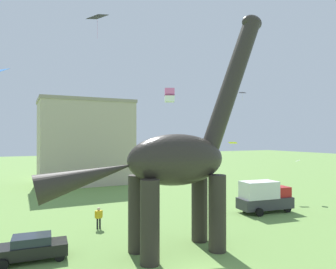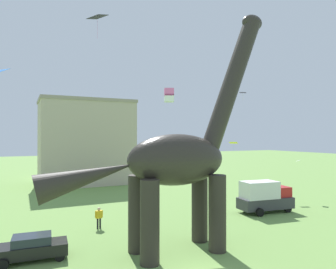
{
  "view_description": "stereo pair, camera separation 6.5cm",
  "coord_description": "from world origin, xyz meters",
  "px_view_note": "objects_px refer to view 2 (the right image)",
  "views": [
    {
      "loc": [
        -8.99,
        -13.76,
        7.71
      ],
      "look_at": [
        -0.0,
        4.78,
        7.85
      ],
      "focal_mm": 32.77,
      "sensor_mm": 36.0,
      "label": 1
    },
    {
      "loc": [
        -8.93,
        -13.79,
        7.71
      ],
      "look_at": [
        -0.0,
        4.78,
        7.85
      ],
      "focal_mm": 32.77,
      "sensor_mm": 36.0,
      "label": 2
    }
  ],
  "objects_px": {
    "parked_sedan_left": "(32,247)",
    "kite_far_left": "(97,17)",
    "kite_near_high": "(233,143)",
    "kite_mid_center": "(298,161)",
    "kite_high_left": "(169,95)",
    "dinosaur_sculpture": "(176,160)",
    "parked_box_truck": "(265,196)",
    "kite_near_low": "(243,93)",
    "person_watching_child": "(99,216)"
  },
  "relations": [
    {
      "from": "parked_box_truck",
      "to": "kite_mid_center",
      "type": "bearing_deg",
      "value": 26.94
    },
    {
      "from": "kite_near_low",
      "to": "kite_near_high",
      "type": "distance_m",
      "value": 8.39
    },
    {
      "from": "kite_near_high",
      "to": "kite_mid_center",
      "type": "bearing_deg",
      "value": -90.05
    },
    {
      "from": "dinosaur_sculpture",
      "to": "kite_mid_center",
      "type": "relative_size",
      "value": 20.64
    },
    {
      "from": "parked_sedan_left",
      "to": "kite_far_left",
      "type": "distance_m",
      "value": 15.13
    },
    {
      "from": "kite_far_left",
      "to": "kite_near_high",
      "type": "bearing_deg",
      "value": 37.21
    },
    {
      "from": "parked_sedan_left",
      "to": "person_watching_child",
      "type": "bearing_deg",
      "value": 46.37
    },
    {
      "from": "parked_sedan_left",
      "to": "kite_near_high",
      "type": "xyz_separation_m",
      "value": [
        30.01,
        18.65,
        5.92
      ]
    },
    {
      "from": "dinosaur_sculpture",
      "to": "person_watching_child",
      "type": "distance_m",
      "value": 9.61
    },
    {
      "from": "kite_mid_center",
      "to": "kite_near_low",
      "type": "height_order",
      "value": "kite_near_low"
    },
    {
      "from": "dinosaur_sculpture",
      "to": "kite_near_high",
      "type": "bearing_deg",
      "value": 59.63
    },
    {
      "from": "person_watching_child",
      "to": "kite_near_high",
      "type": "xyz_separation_m",
      "value": [
        24.73,
        13.9,
        5.65
      ]
    },
    {
      "from": "parked_sedan_left",
      "to": "kite_mid_center",
      "type": "xyz_separation_m",
      "value": [
        30.0,
        5.96,
        3.96
      ]
    },
    {
      "from": "person_watching_child",
      "to": "kite_far_left",
      "type": "xyz_separation_m",
      "value": [
        -1.51,
        -6.03,
        14.33
      ]
    },
    {
      "from": "dinosaur_sculpture",
      "to": "kite_near_low",
      "type": "relative_size",
      "value": 13.68
    },
    {
      "from": "kite_mid_center",
      "to": "parked_sedan_left",
      "type": "bearing_deg",
      "value": -168.76
    },
    {
      "from": "kite_near_low",
      "to": "parked_sedan_left",
      "type": "bearing_deg",
      "value": -152.56
    },
    {
      "from": "parked_sedan_left",
      "to": "kite_high_left",
      "type": "bearing_deg",
      "value": -54.65
    },
    {
      "from": "kite_mid_center",
      "to": "kite_high_left",
      "type": "xyz_separation_m",
      "value": [
        -24.74,
        -14.71,
        4.78
      ]
    },
    {
      "from": "parked_box_truck",
      "to": "kite_near_high",
      "type": "distance_m",
      "value": 18.45
    },
    {
      "from": "parked_sedan_left",
      "to": "kite_far_left",
      "type": "xyz_separation_m",
      "value": [
        3.77,
        -1.27,
        14.6
      ]
    },
    {
      "from": "kite_near_high",
      "to": "kite_far_left",
      "type": "bearing_deg",
      "value": -142.79
    },
    {
      "from": "kite_high_left",
      "to": "dinosaur_sculpture",
      "type": "bearing_deg",
      "value": 60.25
    },
    {
      "from": "dinosaur_sculpture",
      "to": "kite_near_high",
      "type": "height_order",
      "value": "dinosaur_sculpture"
    },
    {
      "from": "parked_box_truck",
      "to": "kite_high_left",
      "type": "relative_size",
      "value": 9.77
    },
    {
      "from": "dinosaur_sculpture",
      "to": "kite_far_left",
      "type": "height_order",
      "value": "dinosaur_sculpture"
    },
    {
      "from": "kite_far_left",
      "to": "parked_sedan_left",
      "type": "bearing_deg",
      "value": 161.35
    },
    {
      "from": "kite_far_left",
      "to": "dinosaur_sculpture",
      "type": "bearing_deg",
      "value": -15.03
    },
    {
      "from": "kite_mid_center",
      "to": "kite_high_left",
      "type": "relative_size",
      "value": 1.39
    },
    {
      "from": "kite_far_left",
      "to": "kite_mid_center",
      "type": "distance_m",
      "value": 29.22
    },
    {
      "from": "parked_box_truck",
      "to": "kite_near_high",
      "type": "relative_size",
      "value": 3.5
    },
    {
      "from": "parked_box_truck",
      "to": "kite_near_low",
      "type": "xyz_separation_m",
      "value": [
        7.2,
        12.09,
        12.58
      ]
    },
    {
      "from": "kite_far_left",
      "to": "kite_high_left",
      "type": "xyz_separation_m",
      "value": [
        1.49,
        -7.48,
        -5.86
      ]
    },
    {
      "from": "kite_far_left",
      "to": "parked_box_truck",
      "type": "bearing_deg",
      "value": 13.19
    },
    {
      "from": "parked_box_truck",
      "to": "kite_high_left",
      "type": "xyz_separation_m",
      "value": [
        -16.5,
        -11.7,
        7.9
      ]
    },
    {
      "from": "dinosaur_sculpture",
      "to": "person_watching_child",
      "type": "relative_size",
      "value": 9.61
    },
    {
      "from": "parked_box_truck",
      "to": "kite_far_left",
      "type": "distance_m",
      "value": 23.04
    },
    {
      "from": "kite_near_high",
      "to": "parked_box_truck",
      "type": "bearing_deg",
      "value": -117.71
    },
    {
      "from": "parked_sedan_left",
      "to": "parked_box_truck",
      "type": "xyz_separation_m",
      "value": [
        21.76,
        2.95,
        0.84
      ]
    },
    {
      "from": "dinosaur_sculpture",
      "to": "person_watching_child",
      "type": "xyz_separation_m",
      "value": [
        -3.49,
        7.37,
        -5.09
      ]
    },
    {
      "from": "dinosaur_sculpture",
      "to": "kite_mid_center",
      "type": "height_order",
      "value": "dinosaur_sculpture"
    },
    {
      "from": "parked_box_truck",
      "to": "kite_high_left",
      "type": "height_order",
      "value": "kite_high_left"
    },
    {
      "from": "parked_box_truck",
      "to": "kite_near_low",
      "type": "distance_m",
      "value": 18.87
    },
    {
      "from": "parked_box_truck",
      "to": "kite_mid_center",
      "type": "xyz_separation_m",
      "value": [
        8.24,
        3.02,
        3.12
      ]
    },
    {
      "from": "parked_box_truck",
      "to": "person_watching_child",
      "type": "bearing_deg",
      "value": -179.42
    },
    {
      "from": "kite_near_low",
      "to": "kite_high_left",
      "type": "bearing_deg",
      "value": -134.89
    },
    {
      "from": "parked_sedan_left",
      "to": "parked_box_truck",
      "type": "relative_size",
      "value": 0.74
    },
    {
      "from": "person_watching_child",
      "to": "dinosaur_sculpture",
      "type": "bearing_deg",
      "value": -154.15
    },
    {
      "from": "kite_mid_center",
      "to": "kite_near_low",
      "type": "xyz_separation_m",
      "value": [
        -1.04,
        9.08,
        9.46
      ]
    },
    {
      "from": "dinosaur_sculpture",
      "to": "kite_mid_center",
      "type": "bearing_deg",
      "value": 36.59
    }
  ]
}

